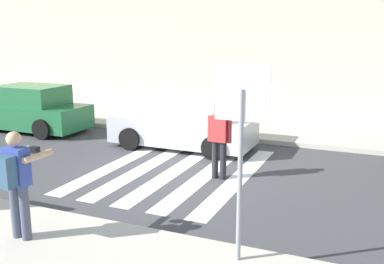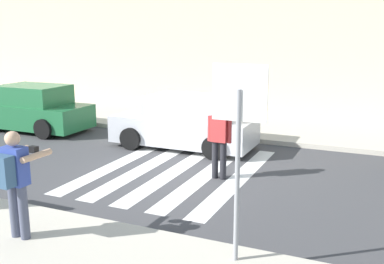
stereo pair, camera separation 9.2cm
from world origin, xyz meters
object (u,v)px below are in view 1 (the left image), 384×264
(parked_car_silver, at_px, (184,123))
(stop_sign, at_px, (242,120))
(pedestrian_crossing, at_px, (219,137))
(parked_car_green, at_px, (30,109))
(photographer_with_backpack, at_px, (16,176))

(parked_car_silver, bearing_deg, stop_sign, -59.26)
(stop_sign, xyz_separation_m, parked_car_silver, (-3.52, 5.91, -1.45))
(pedestrian_crossing, distance_m, parked_car_silver, 2.95)
(pedestrian_crossing, bearing_deg, parked_car_silver, 130.08)
(parked_car_green, distance_m, parked_car_silver, 5.73)
(stop_sign, height_order, photographer_with_backpack, stop_sign)
(parked_car_green, height_order, parked_car_silver, same)
(stop_sign, height_order, parked_car_silver, stop_sign)
(pedestrian_crossing, height_order, parked_car_silver, pedestrian_crossing)
(parked_car_green, xyz_separation_m, parked_car_silver, (5.73, 0.00, 0.00))
(stop_sign, height_order, pedestrian_crossing, stop_sign)
(parked_car_green, relative_size, parked_car_silver, 1.00)
(photographer_with_backpack, distance_m, pedestrian_crossing, 4.73)
(photographer_with_backpack, relative_size, parked_car_silver, 0.42)
(stop_sign, relative_size, photographer_with_backpack, 1.61)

